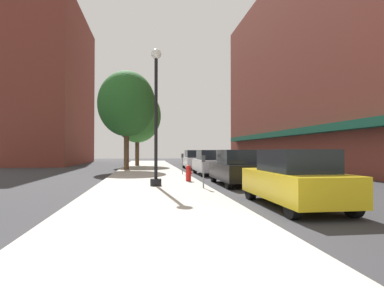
# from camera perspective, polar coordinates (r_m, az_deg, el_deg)

# --- Properties ---
(ground_plane) EXTENTS (90.00, 90.00, 0.00)m
(ground_plane) POSITION_cam_1_polar(r_m,az_deg,el_deg) (23.48, 2.52, -5.10)
(ground_plane) COLOR #2D2D30
(sidewalk_slab) EXTENTS (4.80, 50.00, 0.12)m
(sidewalk_slab) POSITION_cam_1_polar(r_m,az_deg,el_deg) (24.10, -7.35, -4.85)
(sidewalk_slab) COLOR #A8A399
(sidewalk_slab) RESTS_ON ground
(building_right_brick) EXTENTS (6.80, 40.00, 18.58)m
(building_right_brick) POSITION_cam_1_polar(r_m,az_deg,el_deg) (31.95, 21.40, 12.79)
(building_right_brick) COLOR brown
(building_right_brick) RESTS_ON ground
(building_far_background) EXTENTS (6.80, 18.00, 18.45)m
(building_far_background) POSITION_cam_1_polar(r_m,az_deg,el_deg) (44.07, -22.17, 8.86)
(building_far_background) COLOR brown
(building_far_background) RESTS_ON ground
(lamppost) EXTENTS (0.48, 0.48, 5.90)m
(lamppost) POSITION_cam_1_polar(r_m,az_deg,el_deg) (14.34, -6.23, 5.18)
(lamppost) COLOR black
(lamppost) RESTS_ON sidewalk_slab
(fire_hydrant) EXTENTS (0.33, 0.26, 0.79)m
(fire_hydrant) POSITION_cam_1_polar(r_m,az_deg,el_deg) (16.32, -0.61, -5.02)
(fire_hydrant) COLOR red
(fire_hydrant) RESTS_ON sidewalk_slab
(parking_meter_near) EXTENTS (0.14, 0.09, 1.31)m
(parking_meter_near) POSITION_cam_1_polar(r_m,az_deg,el_deg) (21.02, -1.66, -2.98)
(parking_meter_near) COLOR slate
(parking_meter_near) RESTS_ON sidewalk_slab
(parking_meter_far) EXTENTS (0.14, 0.09, 1.31)m
(parking_meter_far) POSITION_cam_1_polar(r_m,az_deg,el_deg) (13.27, 1.98, -4.06)
(parking_meter_far) COLOR slate
(parking_meter_far) RESTS_ON sidewalk_slab
(tree_near) EXTENTS (4.51, 4.51, 7.82)m
(tree_near) POSITION_cam_1_polar(r_m,az_deg,el_deg) (26.82, -11.21, 6.83)
(tree_near) COLOR #4C3823
(tree_near) RESTS_ON sidewalk_slab
(tree_mid) EXTENTS (4.74, 4.74, 7.76)m
(tree_mid) POSITION_cam_1_polar(r_m,az_deg,el_deg) (33.92, -9.41, 4.82)
(tree_mid) COLOR #4C3823
(tree_mid) RESTS_ON sidewalk_slab
(car_yellow) EXTENTS (1.80, 4.30, 1.66)m
(car_yellow) POSITION_cam_1_polar(r_m,az_deg,el_deg) (9.97, 17.25, -5.79)
(car_yellow) COLOR black
(car_yellow) RESTS_ON ground
(car_black) EXTENTS (1.80, 4.30, 1.66)m
(car_black) POSITION_cam_1_polar(r_m,az_deg,el_deg) (15.73, 7.72, -4.10)
(car_black) COLOR black
(car_black) RESTS_ON ground
(car_silver) EXTENTS (1.80, 4.30, 1.66)m
(car_silver) POSITION_cam_1_polar(r_m,az_deg,el_deg) (22.16, 3.13, -3.24)
(car_silver) COLOR black
(car_silver) RESTS_ON ground
(car_white) EXTENTS (1.80, 4.30, 1.66)m
(car_white) POSITION_cam_1_polar(r_m,az_deg,el_deg) (29.24, 0.44, -2.73)
(car_white) COLOR black
(car_white) RESTS_ON ground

